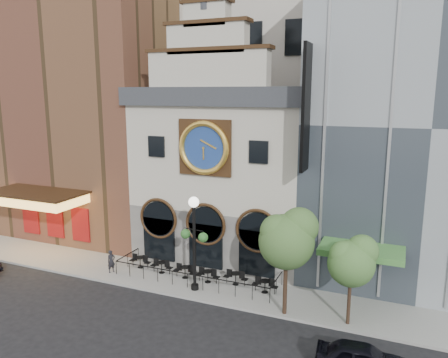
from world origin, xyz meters
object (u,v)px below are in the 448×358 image
at_px(bistro_2, 185,271).
at_px(tree_right, 352,260).
at_px(bistro_0, 140,261).
at_px(lamppost, 194,233).
at_px(bistro_1, 162,266).
at_px(bistro_3, 208,275).
at_px(tree_left, 288,237).
at_px(bistro_4, 236,278).
at_px(pedestrian, 111,261).
at_px(bistro_5, 265,285).

xyz_separation_m(bistro_2, tree_right, (10.56, -1.75, 3.06)).
distance_m(bistro_0, lamppost, 6.11).
bearing_deg(bistro_1, bistro_3, -2.37).
bearing_deg(lamppost, tree_left, 0.85).
height_order(bistro_4, pedestrian, pedestrian).
bearing_deg(lamppost, bistro_5, 24.78).
height_order(bistro_5, tree_right, tree_right).
distance_m(bistro_3, pedestrian, 6.72).
relative_size(bistro_2, lamppost, 0.27).
relative_size(bistro_1, pedestrian, 1.03).
height_order(bistro_3, tree_left, tree_left).
xyz_separation_m(bistro_3, bistro_4, (1.75, 0.38, 0.00)).
xyz_separation_m(tree_left, tree_right, (3.32, 0.22, -0.83)).
distance_m(bistro_0, tree_left, 11.78).
distance_m(bistro_4, pedestrian, 8.50).
distance_m(bistro_3, tree_right, 9.57).
xyz_separation_m(bistro_0, tree_left, (10.88, -2.30, 3.89)).
bearing_deg(bistro_2, bistro_0, 174.87).
relative_size(bistro_0, tree_right, 0.33).
relative_size(bistro_0, lamppost, 0.27).
distance_m(bistro_3, tree_left, 7.08).
height_order(bistro_2, tree_right, tree_right).
bearing_deg(bistro_2, bistro_1, 176.55).
xyz_separation_m(bistro_1, bistro_3, (3.46, -0.14, 0.00)).
bearing_deg(bistro_4, tree_right, -16.31).
xyz_separation_m(bistro_4, tree_left, (3.84, -2.31, 3.89)).
height_order(bistro_4, tree_right, tree_right).
bearing_deg(bistro_5, bistro_0, 177.89).
xyz_separation_m(bistro_3, tree_right, (8.91, -1.71, 3.06)).
xyz_separation_m(bistro_0, bistro_3, (5.29, -0.36, 0.00)).
height_order(bistro_1, tree_right, tree_right).
bearing_deg(pedestrian, lamppost, -67.73).
xyz_separation_m(bistro_3, bistro_5, (3.78, 0.03, 0.00)).
bearing_deg(bistro_4, bistro_0, -179.85).
height_order(bistro_1, pedestrian, pedestrian).
height_order(bistro_0, tree_right, tree_right).
distance_m(bistro_2, lamppost, 3.65).
bearing_deg(bistro_3, bistro_0, 176.10).
xyz_separation_m(bistro_3, pedestrian, (-6.63, -1.06, 0.30)).
xyz_separation_m(lamppost, tree_right, (9.21, -0.49, -0.09)).
bearing_deg(tree_right, bistro_5, 161.24).
bearing_deg(pedestrian, bistro_5, -60.23).
bearing_deg(tree_left, bistro_0, 168.08).
height_order(bistro_3, tree_right, tree_right).
xyz_separation_m(bistro_1, tree_left, (9.05, -2.08, 3.89)).
bearing_deg(tree_left, bistro_1, 167.06).
bearing_deg(bistro_1, bistro_4, 2.60).
xyz_separation_m(bistro_5, tree_left, (1.81, -1.96, 3.89)).
distance_m(lamppost, tree_right, 9.23).
xyz_separation_m(bistro_2, pedestrian, (-4.98, -1.09, 0.30)).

